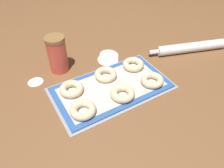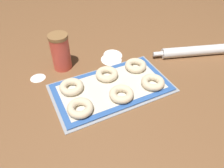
{
  "view_description": "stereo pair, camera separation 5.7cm",
  "coord_description": "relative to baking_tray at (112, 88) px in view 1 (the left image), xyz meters",
  "views": [
    {
      "loc": [
        -0.37,
        -0.62,
        0.68
      ],
      "look_at": [
        0.0,
        0.01,
        0.03
      ],
      "focal_mm": 35.0,
      "sensor_mm": 36.0,
      "label": 1
    },
    {
      "loc": [
        -0.32,
        -0.65,
        0.68
      ],
      "look_at": [
        0.0,
        0.01,
        0.03
      ],
      "focal_mm": 35.0,
      "sensor_mm": 36.0,
      "label": 2
    }
  ],
  "objects": [
    {
      "name": "bagel_front_right",
      "position": [
        0.17,
        -0.07,
        0.02
      ],
      "size": [
        0.11,
        0.11,
        0.03
      ],
      "color": "beige",
      "rests_on": "baking_mat"
    },
    {
      "name": "bagel_front_center",
      "position": [
        0.01,
        -0.08,
        0.02
      ],
      "size": [
        0.11,
        0.11,
        0.03
      ],
      "color": "beige",
      "rests_on": "baking_mat"
    },
    {
      "name": "bagel_front_left",
      "position": [
        -0.18,
        -0.07,
        0.02
      ],
      "size": [
        0.11,
        0.11,
        0.03
      ],
      "color": "beige",
      "rests_on": "baking_mat"
    },
    {
      "name": "flour_patch_side",
      "position": [
        0.12,
        0.24,
        -0.0
      ],
      "size": [
        0.1,
        0.11,
        0.0
      ],
      "color": "white",
      "rests_on": "ground_plane"
    },
    {
      "name": "flour_patch_near",
      "position": [
        0.1,
        0.2,
        -0.0
      ],
      "size": [
        0.11,
        0.12,
        0.0
      ],
      "color": "white",
      "rests_on": "ground_plane"
    },
    {
      "name": "rolling_pin",
      "position": [
        0.53,
        0.04,
        0.02
      ],
      "size": [
        0.47,
        0.18,
        0.05
      ],
      "color": "silver",
      "rests_on": "ground_plane"
    },
    {
      "name": "baking_tray",
      "position": [
        0.0,
        0.0,
        0.0
      ],
      "size": [
        0.53,
        0.3,
        0.01
      ],
      "color": "#93969B",
      "rests_on": "ground_plane"
    },
    {
      "name": "bagel_back_right",
      "position": [
        0.17,
        0.07,
        0.02
      ],
      "size": [
        0.11,
        0.11,
        0.03
      ],
      "color": "beige",
      "rests_on": "baking_mat"
    },
    {
      "name": "ground_plane",
      "position": [
        -0.0,
        -0.01,
        -0.0
      ],
      "size": [
        2.8,
        2.8,
        0.0
      ],
      "primitive_type": "plane",
      "color": "brown"
    },
    {
      "name": "baking_mat",
      "position": [
        0.0,
        -0.0,
        0.01
      ],
      "size": [
        0.51,
        0.28,
        0.0
      ],
      "color": "#2D569E",
      "rests_on": "baking_tray"
    },
    {
      "name": "flour_patch_far",
      "position": [
        -0.29,
        0.22,
        -0.0
      ],
      "size": [
        0.07,
        0.07,
        0.0
      ],
      "color": "white",
      "rests_on": "ground_plane"
    },
    {
      "name": "flour_canister",
      "position": [
        -0.15,
        0.25,
        0.09
      ],
      "size": [
        0.09,
        0.09,
        0.18
      ],
      "color": "#DB4C3D",
      "rests_on": "ground_plane"
    },
    {
      "name": "bagel_back_center",
      "position": [
        0.01,
        0.07,
        0.02
      ],
      "size": [
        0.11,
        0.11,
        0.03
      ],
      "color": "beige",
      "rests_on": "baking_mat"
    },
    {
      "name": "bagel_back_left",
      "position": [
        -0.17,
        0.06,
        0.02
      ],
      "size": [
        0.11,
        0.11,
        0.03
      ],
      "color": "beige",
      "rests_on": "baking_mat"
    }
  ]
}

